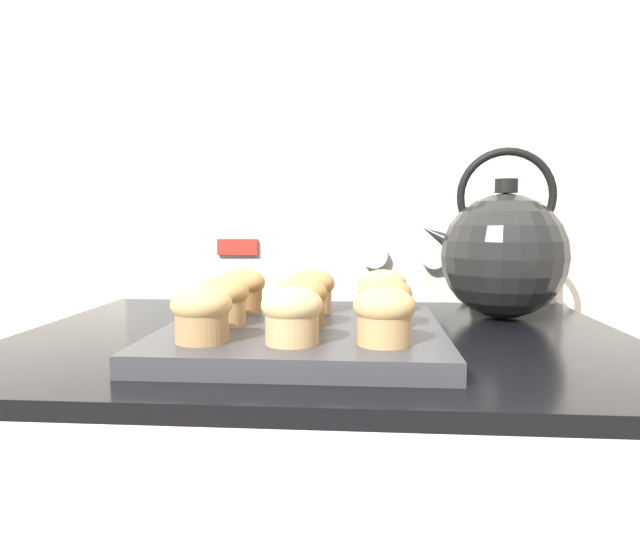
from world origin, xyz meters
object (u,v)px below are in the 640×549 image
object	(u,v)px
muffin_r1_c2	(385,301)
tea_kettle	(503,253)
muffin_r2_c1	(311,290)
muffin_r1_c0	(223,300)
muffin_r2_c0	(242,289)
muffin_r0_c2	(384,315)
muffin_r2_c2	(383,291)
muffin_r0_c0	(202,313)
muffin_r1_c1	(301,300)
muffin_pan	(303,335)
muffin_r0_c1	(292,314)

from	to	relation	value
muffin_r1_c2	tea_kettle	xyz separation A→B (m)	(0.18, 0.20, 0.04)
muffin_r2_c1	muffin_r1_c0	bearing A→B (deg)	-135.31
muffin_r1_c2	muffin_r2_c0	bearing A→B (deg)	152.96
muffin_r0_c2	muffin_r2_c2	bearing A→B (deg)	88.74
muffin_r2_c0	muffin_r2_c1	size ratio (longest dim) A/B	1.00
muffin_r2_c1	muffin_r2_c2	distance (m)	0.09
muffin_r2_c0	muffin_r0_c0	bearing A→B (deg)	-90.18
muffin_r1_c0	muffin_r2_c0	world-z (taller)	same
muffin_r0_c2	muffin_r1_c1	xyz separation A→B (m)	(-0.09, 0.09, 0.00)
muffin_r0_c0	muffin_r2_c2	bearing A→B (deg)	45.17
muffin_r1_c1	tea_kettle	size ratio (longest dim) A/B	0.25
muffin_r1_c1	muffin_r2_c1	distance (m)	0.09
tea_kettle	muffin_r1_c0	bearing A→B (deg)	-150.88
muffin_pan	muffin_r1_c2	distance (m)	0.10
muffin_r0_c2	muffin_r1_c2	bearing A→B (deg)	87.76
muffin_r2_c0	muffin_r1_c0	bearing A→B (deg)	-91.47
muffin_r2_c2	tea_kettle	bearing A→B (deg)	31.31
muffin_r2_c2	muffin_r1_c1	bearing A→B (deg)	-135.32
muffin_pan	tea_kettle	bearing A→B (deg)	36.57
muffin_pan	muffin_r0_c0	bearing A→B (deg)	-134.49
muffin_r1_c1	muffin_pan	bearing A→B (deg)	38.07
muffin_r0_c0	muffin_r2_c0	xyz separation A→B (m)	(0.00, 0.18, 0.00)
muffin_r0_c0	muffin_r0_c2	world-z (taller)	same
muffin_r2_c1	muffin_pan	bearing A→B (deg)	-90.55
muffin_r0_c0	muffin_r1_c2	xyz separation A→B (m)	(0.18, 0.09, 0.00)
muffin_r0_c1	muffin_pan	bearing A→B (deg)	89.58
muffin_pan	muffin_r0_c0	size ratio (longest dim) A/B	5.16
muffin_r1_c2	muffin_r1_c0	bearing A→B (deg)	179.95
muffin_r0_c1	muffin_r1_c1	world-z (taller)	same
muffin_r1_c2	muffin_pan	bearing A→B (deg)	178.59
muffin_pan	muffin_r2_c0	distance (m)	0.13
muffin_r0_c2	muffin_r1_c0	distance (m)	0.20
muffin_r1_c0	muffin_r1_c2	bearing A→B (deg)	-0.05
muffin_pan	muffin_r0_c2	xyz separation A→B (m)	(0.09, -0.09, 0.04)
muffin_r0_c2	tea_kettle	world-z (taller)	tea_kettle
muffin_r2_c1	tea_kettle	size ratio (longest dim) A/B	0.25
muffin_r0_c1	muffin_r1_c0	bearing A→B (deg)	135.37
muffin_r1_c0	tea_kettle	xyz separation A→B (m)	(0.36, 0.20, 0.04)
muffin_r2_c0	tea_kettle	xyz separation A→B (m)	(0.36, 0.11, 0.04)
muffin_r1_c1	muffin_r1_c2	world-z (taller)	same
muffin_r1_c1	muffin_r0_c1	bearing A→B (deg)	-89.03
muffin_r0_c0	muffin_r1_c1	world-z (taller)	same
muffin_r0_c0	muffin_r0_c2	distance (m)	0.18
muffin_r0_c1	muffin_r0_c2	xyz separation A→B (m)	(0.09, 0.00, 0.00)
muffin_r1_c2	muffin_r0_c1	bearing A→B (deg)	-135.75
muffin_r1_c2	muffin_r2_c2	bearing A→B (deg)	89.65
muffin_r1_c2	muffin_r0_c0	bearing A→B (deg)	-153.78
muffin_r1_c1	muffin_r1_c2	size ratio (longest dim) A/B	1.00
muffin_r0_c2	muffin_r2_c1	size ratio (longest dim) A/B	1.00
muffin_r1_c0	muffin_r0_c0	bearing A→B (deg)	-88.84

